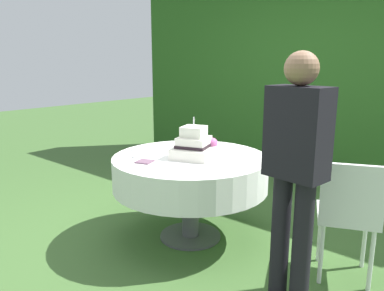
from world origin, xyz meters
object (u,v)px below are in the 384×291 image
Objects in this scene: wedding_cake at (194,146)px; serving_plate_near at (247,155)px; serving_plate_left at (138,156)px; garden_chair at (349,210)px; cake_table at (190,172)px; serving_plate_far at (137,150)px; standing_person at (296,165)px; napkin_stack at (145,162)px.

serving_plate_near is (0.30, 0.35, -0.10)m from wedding_cake.
garden_chair is at bearing 17.09° from serving_plate_left.
serving_plate_near is 0.96m from garden_chair.
serving_plate_far is at bearing -163.96° from cake_table.
serving_plate_far is (-0.51, -0.15, 0.15)m from cake_table.
wedding_cake is 3.71× the size of serving_plate_left.
wedding_cake reaches higher than serving_plate_far.
serving_plate_far is 0.13× the size of garden_chair.
garden_chair is (0.93, -0.15, -0.21)m from serving_plate_near.
serving_plate_far is 0.07× the size of standing_person.
napkin_stack is 1.56m from garden_chair.
serving_plate_left is at bearing -162.91° from garden_chair.
wedding_cake is 3.52× the size of serving_plate_far.
serving_plate_left is 0.90× the size of napkin_stack.
wedding_cake reaches higher than garden_chair.
garden_chair is at bearing 8.21° from cake_table.
wedding_cake is at bearing -11.96° from cake_table.
serving_plate_left is 1.42m from standing_person.
standing_person reaches higher than napkin_stack.
cake_table is 0.47m from serving_plate_left.
serving_plate_near is 0.93m from serving_plate_left.
serving_plate_left is at bearing -39.76° from serving_plate_far.
standing_person is at bearing -111.79° from garden_chair.
serving_plate_far is (-0.86, -0.49, 0.00)m from serving_plate_near.
cake_table is at bearing 16.04° from serving_plate_far.
garden_chair is 0.56× the size of standing_person.
serving_plate_left reaches higher than cake_table.
serving_plate_left is 1.69m from garden_chair.
standing_person is (1.41, 0.01, 0.18)m from serving_plate_left.
wedding_cake is at bearing 60.50° from napkin_stack.
napkin_stack is at bearing -119.50° from wedding_cake.
serving_plate_far is 0.95× the size of napkin_stack.
cake_table is 1.17m from standing_person.
cake_table is 10.83× the size of napkin_stack.
cake_table is 11.46× the size of serving_plate_far.
serving_plate_near is 0.88m from napkin_stack.
wedding_cake reaches higher than serving_plate_left.
cake_table is at bearing -136.10° from serving_plate_near.
serving_plate_near is at bearing 29.33° from serving_plate_far.
wedding_cake is at bearing 164.78° from standing_person.
cake_table is at bearing 43.76° from serving_plate_left.
garden_chair reaches higher than serving_plate_left.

